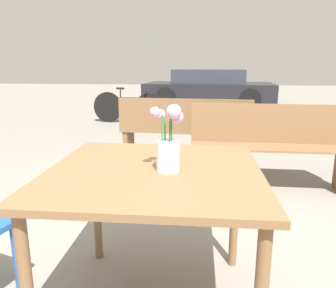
{
  "coord_description": "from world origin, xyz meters",
  "views": [
    {
      "loc": [
        0.22,
        -1.44,
        1.23
      ],
      "look_at": [
        0.07,
        -0.02,
        0.88
      ],
      "focal_mm": 35.0,
      "sensor_mm": 36.0,
      "label": 1
    }
  ],
  "objects_px": {
    "bench_near": "(268,144)",
    "bench_middle": "(185,130)",
    "flower_vase": "(169,146)",
    "bicycle": "(128,107)",
    "parked_car": "(209,88)",
    "table_front": "(155,187)"
  },
  "relations": [
    {
      "from": "bench_near",
      "to": "bench_middle",
      "type": "distance_m",
      "value": 1.07
    },
    {
      "from": "table_front",
      "to": "bench_near",
      "type": "distance_m",
      "value": 2.06
    },
    {
      "from": "bench_near",
      "to": "parked_car",
      "type": "distance_m",
      "value": 7.1
    },
    {
      "from": "bicycle",
      "to": "parked_car",
      "type": "distance_m",
      "value": 3.89
    },
    {
      "from": "bench_near",
      "to": "parked_car",
      "type": "xyz_separation_m",
      "value": [
        -0.52,
        7.08,
        0.08
      ]
    },
    {
      "from": "bench_near",
      "to": "parked_car",
      "type": "relative_size",
      "value": 0.39
    },
    {
      "from": "bicycle",
      "to": "parked_car",
      "type": "xyz_separation_m",
      "value": [
        1.76,
        3.47,
        0.19
      ]
    },
    {
      "from": "bench_near",
      "to": "bench_middle",
      "type": "relative_size",
      "value": 0.97
    },
    {
      "from": "flower_vase",
      "to": "parked_car",
      "type": "relative_size",
      "value": 0.08
    },
    {
      "from": "bench_middle",
      "to": "parked_car",
      "type": "distance_m",
      "value": 6.49
    },
    {
      "from": "bench_near",
      "to": "bicycle",
      "type": "bearing_deg",
      "value": 122.21
    },
    {
      "from": "bicycle",
      "to": "parked_car",
      "type": "relative_size",
      "value": 0.4
    },
    {
      "from": "flower_vase",
      "to": "bicycle",
      "type": "xyz_separation_m",
      "value": [
        -1.48,
        5.5,
        -0.53
      ]
    },
    {
      "from": "bicycle",
      "to": "table_front",
      "type": "bearing_deg",
      "value": -75.59
    },
    {
      "from": "flower_vase",
      "to": "parked_car",
      "type": "bearing_deg",
      "value": 88.16
    },
    {
      "from": "bench_middle",
      "to": "flower_vase",
      "type": "bearing_deg",
      "value": -88.29
    },
    {
      "from": "bicycle",
      "to": "parked_car",
      "type": "bearing_deg",
      "value": 63.01
    },
    {
      "from": "table_front",
      "to": "parked_car",
      "type": "height_order",
      "value": "parked_car"
    },
    {
      "from": "bench_middle",
      "to": "parked_car",
      "type": "xyz_separation_m",
      "value": [
        0.36,
        6.48,
        0.08
      ]
    },
    {
      "from": "flower_vase",
      "to": "bench_middle",
      "type": "xyz_separation_m",
      "value": [
        -0.07,
        2.49,
        -0.42
      ]
    },
    {
      "from": "bench_near",
      "to": "bicycle",
      "type": "distance_m",
      "value": 4.28
    },
    {
      "from": "table_front",
      "to": "bench_middle",
      "type": "height_order",
      "value": "bench_middle"
    }
  ]
}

